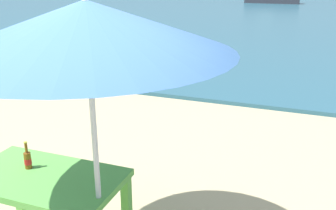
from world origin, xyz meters
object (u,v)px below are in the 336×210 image
(beer_bottle_amber, at_px, (28,159))
(patio_umbrella, at_px, (87,27))
(picnic_table_green, at_px, (45,187))
(swimmer_person, at_px, (174,38))

(beer_bottle_amber, xyz_separation_m, patio_umbrella, (0.85, -0.19, 1.26))
(beer_bottle_amber, bearing_deg, patio_umbrella, -12.89)
(picnic_table_green, height_order, swimmer_person, picnic_table_green)
(picnic_table_green, xyz_separation_m, patio_umbrella, (0.63, -0.12, 1.47))
(beer_bottle_amber, relative_size, swimmer_person, 0.65)
(patio_umbrella, xyz_separation_m, swimmer_person, (-3.06, 10.40, -1.88))
(beer_bottle_amber, bearing_deg, picnic_table_green, -18.59)
(picnic_table_green, bearing_deg, swimmer_person, 103.30)
(picnic_table_green, height_order, beer_bottle_amber, beer_bottle_amber)
(beer_bottle_amber, bearing_deg, swimmer_person, 102.23)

